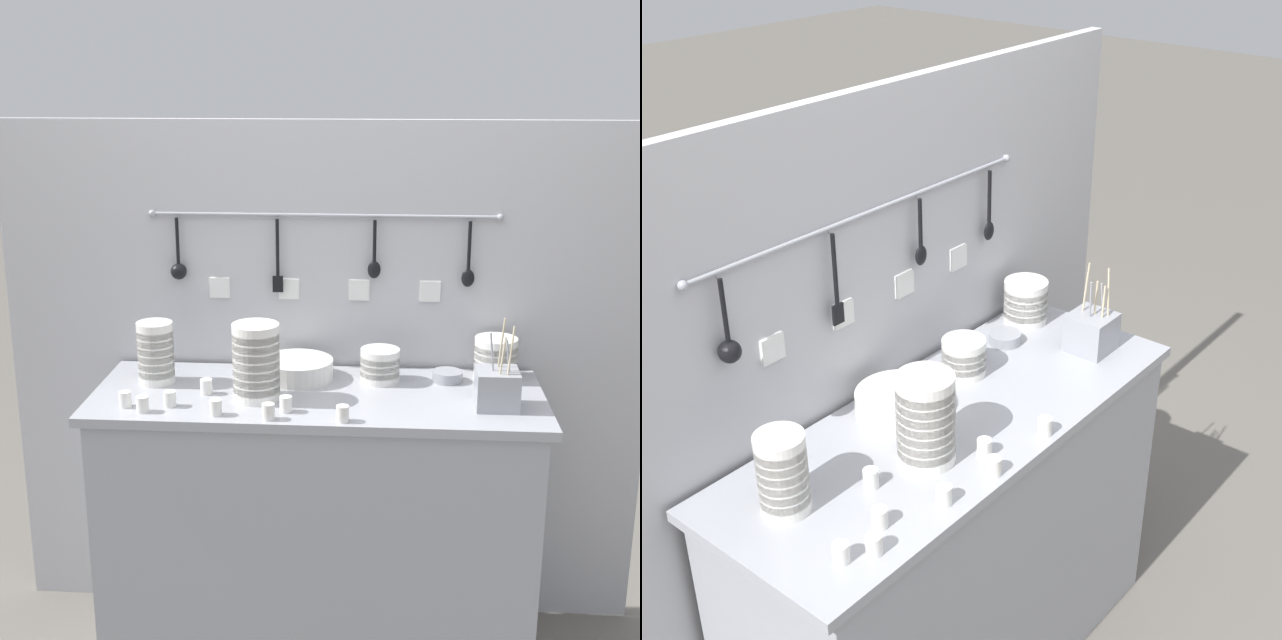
% 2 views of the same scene
% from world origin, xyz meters
% --- Properties ---
extents(counter, '(1.45, 0.55, 0.96)m').
position_xyz_m(counter, '(0.00, 0.00, 0.48)').
color(counter, '#9EA0A8').
rests_on(counter, ground).
extents(back_wall, '(2.25, 0.09, 1.80)m').
position_xyz_m(back_wall, '(-0.00, 0.31, 0.90)').
color(back_wall, '#B2B2B7').
rests_on(back_wall, ground).
extents(bowl_stack_short_front, '(0.15, 0.15, 0.25)m').
position_xyz_m(bowl_stack_short_front, '(-0.19, -0.06, 1.08)').
color(bowl_stack_short_front, silver).
rests_on(bowl_stack_short_front, counter).
extents(bowl_stack_tall_left, '(0.13, 0.13, 0.11)m').
position_xyz_m(bowl_stack_tall_left, '(0.20, 0.13, 1.01)').
color(bowl_stack_tall_left, silver).
rests_on(bowl_stack_tall_left, counter).
extents(bowl_stack_back_corner, '(0.14, 0.14, 0.14)m').
position_xyz_m(bowl_stack_back_corner, '(0.58, 0.18, 1.03)').
color(bowl_stack_back_corner, silver).
rests_on(bowl_stack_back_corner, counter).
extents(bowl_stack_nested_right, '(0.12, 0.12, 0.21)m').
position_xyz_m(bowl_stack_nested_right, '(-0.54, 0.06, 1.06)').
color(bowl_stack_nested_right, silver).
rests_on(bowl_stack_nested_right, counter).
extents(plate_stack, '(0.24, 0.24, 0.07)m').
position_xyz_m(plate_stack, '(-0.08, 0.13, 0.99)').
color(plate_stack, silver).
rests_on(plate_stack, counter).
extents(steel_mixing_bowl, '(0.10, 0.10, 0.03)m').
position_xyz_m(steel_mixing_bowl, '(0.42, 0.14, 0.98)').
color(steel_mixing_bowl, '#93969E').
rests_on(steel_mixing_bowl, counter).
extents(cutlery_caddy, '(0.13, 0.13, 0.28)m').
position_xyz_m(cutlery_caddy, '(0.56, -0.08, 1.02)').
color(cutlery_caddy, '#93969E').
rests_on(cutlery_caddy, counter).
extents(cup_back_right, '(0.04, 0.04, 0.05)m').
position_xyz_m(cup_back_right, '(-0.58, -0.16, 0.98)').
color(cup_back_right, silver).
rests_on(cup_back_right, counter).
extents(cup_front_right, '(0.04, 0.04, 0.05)m').
position_xyz_m(cup_front_right, '(-0.29, -0.21, 0.98)').
color(cup_front_right, silver).
rests_on(cup_front_right, counter).
extents(cup_centre, '(0.04, 0.04, 0.05)m').
position_xyz_m(cup_centre, '(-0.52, -0.20, 0.98)').
color(cup_centre, silver).
rests_on(cup_centre, counter).
extents(cup_edge_far, '(0.04, 0.04, 0.05)m').
position_xyz_m(cup_edge_far, '(-0.45, -0.15, 0.98)').
color(cup_edge_far, silver).
rests_on(cup_edge_far, counter).
extents(cup_back_left, '(0.04, 0.04, 0.05)m').
position_xyz_m(cup_back_left, '(-0.13, -0.23, 0.98)').
color(cup_back_left, silver).
rests_on(cup_back_left, counter).
extents(cup_mid_row, '(0.04, 0.04, 0.05)m').
position_xyz_m(cup_mid_row, '(0.09, -0.23, 0.98)').
color(cup_mid_row, silver).
rests_on(cup_mid_row, counter).
extents(cup_by_caddy, '(0.04, 0.04, 0.05)m').
position_xyz_m(cup_by_caddy, '(-0.08, -0.17, 0.98)').
color(cup_by_caddy, silver).
rests_on(cup_by_caddy, counter).
extents(cup_front_left, '(0.04, 0.04, 0.05)m').
position_xyz_m(cup_front_left, '(-0.35, -0.03, 0.98)').
color(cup_front_left, silver).
rests_on(cup_front_left, counter).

